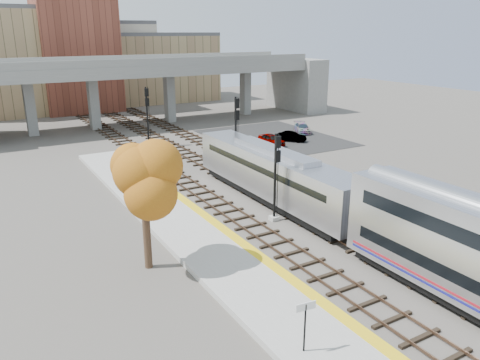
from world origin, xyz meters
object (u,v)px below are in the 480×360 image
tree (143,180)px  car_c (302,128)px  signal_mast_near (275,181)px  locomotive (273,174)px  signal_mast_far (148,118)px  car_b (291,137)px  car_a (272,140)px  signal_mast_mid (236,134)px

tree → car_c: tree is taller
signal_mast_near → tree: (-10.13, -2.09, 2.26)m
locomotive → signal_mast_far: size_ratio=2.78×
signal_mast_far → car_b: signal_mast_far is taller
car_c → car_b: bearing=-116.4°
signal_mast_near → signal_mast_far: signal_mast_far is taller
car_a → tree: bearing=-140.3°
car_b → locomotive: bearing=-169.1°
signal_mast_near → signal_mast_far: bearing=90.0°
locomotive → signal_mast_mid: signal_mast_mid is taller
signal_mast_mid → car_b: bearing=30.5°
locomotive → signal_mast_near: size_ratio=3.02×
tree → car_a: bearing=43.1°
locomotive → car_c: bearing=47.5°
locomotive → car_c: size_ratio=4.55×
car_a → car_b: bearing=4.2°
signal_mast_far → car_a: 14.64m
locomotive → car_a: (10.51, 15.81, -1.57)m
signal_mast_near → tree: size_ratio=0.89×
signal_mast_far → car_b: 17.28m
signal_mast_mid → signal_mast_far: (-4.10, 13.42, -0.13)m
locomotive → signal_mast_mid: size_ratio=2.71×
locomotive → car_c: locomotive is taller
signal_mast_near → signal_mast_mid: (4.10, 12.71, 0.51)m
locomotive → car_b: locomotive is taller
signal_mast_far → signal_mast_near: bearing=-90.0°
car_b → car_c: bearing=-0.5°
car_a → car_b: (3.16, 0.42, -0.07)m
car_a → car_c: 8.42m
signal_mast_near → car_b: (15.77, 19.60, -2.35)m
signal_mast_far → tree: 30.04m
signal_mast_far → tree: bearing=-109.7°
signal_mast_mid → car_a: signal_mast_mid is taller
tree → car_b: bearing=39.9°
signal_mast_far → signal_mast_mid: bearing=-73.0°
signal_mast_far → car_c: bearing=-8.7°
signal_mast_mid → signal_mast_far: 14.03m
signal_mast_mid → car_c: 19.25m
signal_mast_far → car_b: bearing=-22.5°
signal_mast_mid → signal_mast_far: bearing=107.0°
locomotive → car_b: size_ratio=5.30×
car_b → tree: bearing=-179.1°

